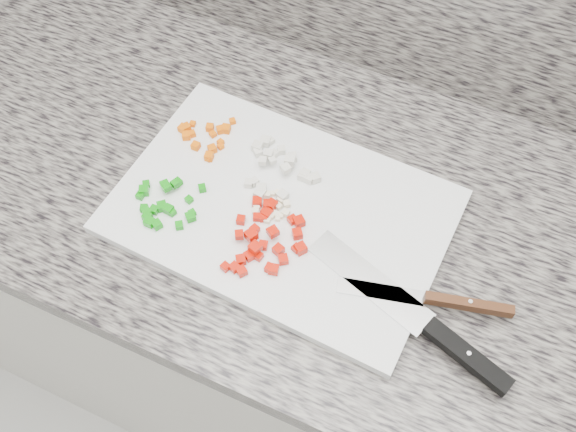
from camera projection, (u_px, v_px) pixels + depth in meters
cabinet at (339, 332)px, 1.37m from camera, size 3.92×0.62×0.86m
countertop at (358, 221)px, 0.99m from camera, size 3.96×0.64×0.04m
cutting_board at (281, 211)px, 0.97m from camera, size 0.50×0.35×0.02m
carrot_pile at (204, 136)px, 1.03m from camera, size 0.08×0.10×0.01m
onion_pile at (278, 168)px, 0.99m from camera, size 0.12×0.12×0.03m
green_pepper_pile at (164, 204)px, 0.95m from camera, size 0.11×0.10×0.02m
red_pepper_pile at (266, 237)px, 0.92m from camera, size 0.12×0.14×0.03m
garlic_pile at (274, 208)px, 0.95m from camera, size 0.06×0.06×0.01m
chef_knife at (432, 329)px, 0.85m from camera, size 0.32×0.14×0.02m
paring_knife at (446, 301)px, 0.87m from camera, size 0.24×0.07×0.02m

